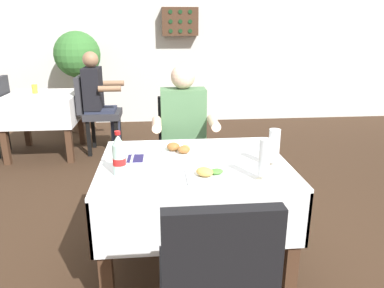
# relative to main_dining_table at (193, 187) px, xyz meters

# --- Properties ---
(ground_plane) EXTENTS (11.00, 11.00, 0.00)m
(ground_plane) POSITION_rel_main_dining_table_xyz_m (0.13, -0.02, -0.58)
(ground_plane) COLOR #382619
(back_wall) EXTENTS (11.00, 0.12, 3.13)m
(back_wall) POSITION_rel_main_dining_table_xyz_m (0.13, 4.04, 0.98)
(back_wall) COLOR silver
(back_wall) RESTS_ON ground
(main_dining_table) EXTENTS (1.13, 0.92, 0.76)m
(main_dining_table) POSITION_rel_main_dining_table_xyz_m (0.00, 0.00, 0.00)
(main_dining_table) COLOR white
(main_dining_table) RESTS_ON ground
(chair_far_diner_seat) EXTENTS (0.44, 0.50, 0.97)m
(chair_far_diner_seat) POSITION_rel_main_dining_table_xyz_m (-0.00, 0.85, -0.03)
(chair_far_diner_seat) COLOR black
(chair_far_diner_seat) RESTS_ON ground
(chair_near_camera_side) EXTENTS (0.44, 0.50, 0.97)m
(chair_near_camera_side) POSITION_rel_main_dining_table_xyz_m (-0.00, -0.85, -0.03)
(chair_near_camera_side) COLOR black
(chair_near_camera_side) RESTS_ON ground
(seated_diner_far) EXTENTS (0.50, 0.46, 1.26)m
(seated_diner_far) POSITION_rel_main_dining_table_xyz_m (-0.01, 0.74, 0.13)
(seated_diner_far) COLOR #282D42
(seated_diner_far) RESTS_ON ground
(plate_near_camera) EXTENTS (0.23, 0.23, 0.06)m
(plate_near_camera) POSITION_rel_main_dining_table_xyz_m (0.05, -0.25, 0.19)
(plate_near_camera) COLOR white
(plate_near_camera) RESTS_ON main_dining_table
(plate_far_diner) EXTENTS (0.23, 0.23, 0.06)m
(plate_far_diner) POSITION_rel_main_dining_table_xyz_m (-0.08, 0.15, 0.19)
(plate_far_diner) COLOR white
(plate_far_diner) RESTS_ON main_dining_table
(beer_glass_left) EXTENTS (0.07, 0.07, 0.23)m
(beer_glass_left) POSITION_rel_main_dining_table_xyz_m (0.46, -0.12, 0.29)
(beer_glass_left) COLOR white
(beer_glass_left) RESTS_ON main_dining_table
(beer_glass_middle) EXTENTS (0.07, 0.07, 0.23)m
(beer_glass_middle) POSITION_rel_main_dining_table_xyz_m (0.34, -0.32, 0.29)
(beer_glass_middle) COLOR white
(beer_glass_middle) RESTS_ON main_dining_table
(cola_bottle_primary) EXTENTS (0.07, 0.07, 0.25)m
(cola_bottle_primary) POSITION_rel_main_dining_table_xyz_m (-0.43, -0.17, 0.28)
(cola_bottle_primary) COLOR silver
(cola_bottle_primary) RESTS_ON main_dining_table
(napkin_cutlery_set) EXTENTS (0.17, 0.19, 0.01)m
(napkin_cutlery_set) POSITION_rel_main_dining_table_xyz_m (-0.39, 0.08, 0.18)
(napkin_cutlery_set) COLOR #231E4C
(napkin_cutlery_set) RESTS_ON main_dining_table
(background_dining_table) EXTENTS (0.84, 0.86, 0.76)m
(background_dining_table) POSITION_rel_main_dining_table_xyz_m (-1.62, 2.47, -0.02)
(background_dining_table) COLOR white
(background_dining_table) RESTS_ON ground
(background_chair_right) EXTENTS (0.50, 0.44, 0.97)m
(background_chair_right) POSITION_rel_main_dining_table_xyz_m (-0.99, 2.47, -0.03)
(background_chair_right) COLOR #2D2D33
(background_chair_right) RESTS_ON ground
(background_patron) EXTENTS (0.46, 0.50, 1.26)m
(background_patron) POSITION_rel_main_dining_table_xyz_m (-0.94, 2.47, 0.13)
(background_patron) COLOR #282D42
(background_patron) RESTS_ON ground
(background_table_tumbler) EXTENTS (0.06, 0.06, 0.11)m
(background_table_tumbler) POSITION_rel_main_dining_table_xyz_m (-1.71, 2.54, 0.23)
(background_table_tumbler) COLOR gold
(background_table_tumbler) RESTS_ON background_dining_table
(potted_plant_corner) EXTENTS (0.67, 0.67, 1.48)m
(potted_plant_corner) POSITION_rel_main_dining_table_xyz_m (-1.37, 3.54, 0.43)
(potted_plant_corner) COLOR brown
(potted_plant_corner) RESTS_ON ground
(wall_bottle_rack) EXTENTS (0.56, 0.21, 0.42)m
(wall_bottle_rack) POSITION_rel_main_dining_table_xyz_m (0.17, 3.87, 1.03)
(wall_bottle_rack) COLOR #472D1E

